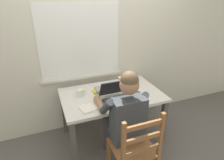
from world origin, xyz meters
TOP-DOWN VIEW (x-y plane):
  - ground_plane at (0.00, 0.00)m, footprint 8.00×8.00m
  - back_wall at (-0.00, 0.49)m, footprint 6.00×0.08m
  - desk at (0.00, 0.00)m, footprint 1.28×0.81m
  - seated_person at (-0.05, -0.48)m, footprint 0.50×0.60m
  - wooden_chair at (-0.05, -0.76)m, footprint 0.42×0.42m
  - laptop at (-0.01, -0.16)m, footprint 0.33×0.32m
  - computer_mouse at (0.22, -0.24)m, footprint 0.06×0.10m
  - coffee_mug_white at (-0.39, 0.08)m, footprint 0.12×0.09m
  - coffee_mug_dark at (0.37, 0.20)m, footprint 0.11×0.07m
  - book_stack_main at (-0.11, 0.11)m, footprint 0.21×0.15m
  - paper_pile_near_laptop at (0.14, -0.29)m, footprint 0.26×0.20m
  - paper_pile_back_corner at (-0.36, -0.24)m, footprint 0.22×0.20m
  - paper_pile_side at (-0.34, -0.24)m, footprint 0.25×0.22m

SIDE VIEW (x-z plane):
  - ground_plane at x=0.00m, z-range 0.00..0.00m
  - wooden_chair at x=-0.05m, z-range -0.01..0.93m
  - desk at x=0.00m, z-range 0.26..0.96m
  - seated_person at x=-0.05m, z-range 0.06..1.30m
  - paper_pile_side at x=-0.34m, z-range 0.70..0.71m
  - paper_pile_near_laptop at x=0.14m, z-range 0.70..0.71m
  - paper_pile_back_corner at x=-0.36m, z-range 0.70..0.72m
  - computer_mouse at x=0.22m, z-range 0.70..0.74m
  - book_stack_main at x=-0.11m, z-range 0.70..0.76m
  - coffee_mug_white at x=-0.39m, z-range 0.70..0.79m
  - laptop at x=-0.01m, z-range 0.64..0.86m
  - coffee_mug_dark at x=0.37m, z-range 0.70..0.81m
  - back_wall at x=0.00m, z-range 0.00..2.60m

